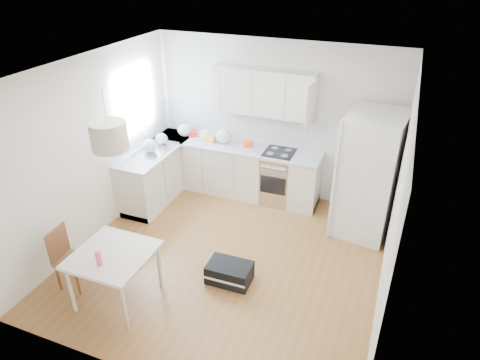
# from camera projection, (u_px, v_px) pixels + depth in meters

# --- Properties ---
(floor) EXTENTS (4.20, 4.20, 0.00)m
(floor) POSITION_uv_depth(u_px,v_px,m) (227.00, 257.00, 6.17)
(floor) COLOR brown
(floor) RESTS_ON ground
(ceiling) EXTENTS (4.20, 4.20, 0.00)m
(ceiling) POSITION_uv_depth(u_px,v_px,m) (223.00, 70.00, 4.87)
(ceiling) COLOR white
(ceiling) RESTS_ON wall_back
(wall_back) EXTENTS (4.20, 0.00, 4.20)m
(wall_back) POSITION_uv_depth(u_px,v_px,m) (274.00, 121.00, 7.23)
(wall_back) COLOR white
(wall_back) RESTS_ON floor
(wall_left) EXTENTS (0.00, 4.20, 4.20)m
(wall_left) POSITION_uv_depth(u_px,v_px,m) (92.00, 150.00, 6.19)
(wall_left) COLOR white
(wall_left) RESTS_ON floor
(wall_right) EXTENTS (0.00, 4.20, 4.20)m
(wall_right) POSITION_uv_depth(u_px,v_px,m) (396.00, 207.00, 4.84)
(wall_right) COLOR white
(wall_right) RESTS_ON floor
(window_glassblock) EXTENTS (0.02, 1.00, 1.00)m
(window_glassblock) POSITION_uv_depth(u_px,v_px,m) (135.00, 100.00, 6.93)
(window_glassblock) COLOR #BFE0F9
(window_glassblock) RESTS_ON wall_left
(cabinets_back) EXTENTS (3.00, 0.60, 0.88)m
(cabinets_back) POSITION_uv_depth(u_px,v_px,m) (235.00, 170.00, 7.62)
(cabinets_back) COLOR beige
(cabinets_back) RESTS_ON floor
(cabinets_left) EXTENTS (0.60, 1.80, 0.88)m
(cabinets_left) POSITION_uv_depth(u_px,v_px,m) (159.00, 173.00, 7.51)
(cabinets_left) COLOR beige
(cabinets_left) RESTS_ON floor
(counter_back) EXTENTS (3.02, 0.64, 0.04)m
(counter_back) POSITION_uv_depth(u_px,v_px,m) (235.00, 146.00, 7.40)
(counter_back) COLOR #AAACAE
(counter_back) RESTS_ON cabinets_back
(counter_left) EXTENTS (0.64, 1.82, 0.04)m
(counter_left) POSITION_uv_depth(u_px,v_px,m) (157.00, 149.00, 7.29)
(counter_left) COLOR #AAACAE
(counter_left) RESTS_ON cabinets_left
(backsplash_back) EXTENTS (3.00, 0.01, 0.58)m
(backsplash_back) POSITION_uv_depth(u_px,v_px,m) (241.00, 124.00, 7.49)
(backsplash_back) COLOR white
(backsplash_back) RESTS_ON wall_back
(backsplash_left) EXTENTS (0.01, 1.80, 0.58)m
(backsplash_left) POSITION_uv_depth(u_px,v_px,m) (140.00, 130.00, 7.24)
(backsplash_left) COLOR white
(backsplash_left) RESTS_ON wall_left
(upper_cabinets) EXTENTS (1.70, 0.32, 0.75)m
(upper_cabinets) POSITION_uv_depth(u_px,v_px,m) (264.00, 92.00, 6.90)
(upper_cabinets) COLOR beige
(upper_cabinets) RESTS_ON wall_back
(range_oven) EXTENTS (0.50, 0.61, 0.88)m
(range_oven) POSITION_uv_depth(u_px,v_px,m) (278.00, 178.00, 7.36)
(range_oven) COLOR silver
(range_oven) RESTS_ON floor
(sink) EXTENTS (0.50, 0.80, 0.16)m
(sink) POSITION_uv_depth(u_px,v_px,m) (155.00, 150.00, 7.24)
(sink) COLOR silver
(sink) RESTS_ON counter_left
(refrigerator) EXTENTS (1.02, 1.06, 1.91)m
(refrigerator) POSITION_uv_depth(u_px,v_px,m) (370.00, 175.00, 6.36)
(refrigerator) COLOR white
(refrigerator) RESTS_ON floor
(dining_table) EXTENTS (0.91, 0.91, 0.71)m
(dining_table) POSITION_uv_depth(u_px,v_px,m) (113.00, 258.00, 5.15)
(dining_table) COLOR beige
(dining_table) RESTS_ON floor
(dining_chair) EXTENTS (0.37, 0.37, 0.84)m
(dining_chair) POSITION_uv_depth(u_px,v_px,m) (72.00, 259.00, 5.48)
(dining_chair) COLOR #512D18
(dining_chair) RESTS_ON floor
(drink_bottle) EXTENTS (0.08, 0.08, 0.23)m
(drink_bottle) POSITION_uv_depth(u_px,v_px,m) (98.00, 257.00, 4.87)
(drink_bottle) COLOR #D93C69
(drink_bottle) RESTS_ON dining_table
(gym_bag) EXTENTS (0.59, 0.39, 0.27)m
(gym_bag) POSITION_uv_depth(u_px,v_px,m) (229.00, 273.00, 5.68)
(gym_bag) COLOR black
(gym_bag) RESTS_ON floor
(pendant_lamp) EXTENTS (0.48, 0.48, 0.31)m
(pendant_lamp) POSITION_uv_depth(u_px,v_px,m) (109.00, 136.00, 4.52)
(pendant_lamp) COLOR beige
(pendant_lamp) RESTS_ON ceiling
(grocery_bag_a) EXTENTS (0.25, 0.22, 0.23)m
(grocery_bag_a) POSITION_uv_depth(u_px,v_px,m) (184.00, 130.00, 7.69)
(grocery_bag_a) COLOR silver
(grocery_bag_a) RESTS_ON counter_back
(grocery_bag_b) EXTENTS (0.22, 0.19, 0.20)m
(grocery_bag_b) POSITION_uv_depth(u_px,v_px,m) (206.00, 135.00, 7.55)
(grocery_bag_b) COLOR silver
(grocery_bag_b) RESTS_ON counter_back
(grocery_bag_c) EXTENTS (0.28, 0.24, 0.25)m
(grocery_bag_c) POSITION_uv_depth(u_px,v_px,m) (224.00, 136.00, 7.41)
(grocery_bag_c) COLOR silver
(grocery_bag_c) RESTS_ON counter_back
(grocery_bag_d) EXTENTS (0.22, 0.19, 0.20)m
(grocery_bag_d) POSITION_uv_depth(u_px,v_px,m) (162.00, 139.00, 7.39)
(grocery_bag_d) COLOR silver
(grocery_bag_d) RESTS_ON counter_back
(grocery_bag_e) EXTENTS (0.25, 0.21, 0.22)m
(grocery_bag_e) POSITION_uv_depth(u_px,v_px,m) (150.00, 146.00, 7.10)
(grocery_bag_e) COLOR silver
(grocery_bag_e) RESTS_ON counter_left
(snack_orange) EXTENTS (0.19, 0.16, 0.11)m
(snack_orange) POSITION_uv_depth(u_px,v_px,m) (248.00, 144.00, 7.31)
(snack_orange) COLOR #EE5215
(snack_orange) RESTS_ON counter_back
(snack_yellow) EXTENTS (0.17, 0.12, 0.11)m
(snack_yellow) POSITION_uv_depth(u_px,v_px,m) (211.00, 139.00, 7.49)
(snack_yellow) COLOR orange
(snack_yellow) RESTS_ON counter_back
(snack_red) EXTENTS (0.18, 0.18, 0.11)m
(snack_red) POSITION_uv_depth(u_px,v_px,m) (193.00, 134.00, 7.71)
(snack_red) COLOR red
(snack_red) RESTS_ON counter_back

